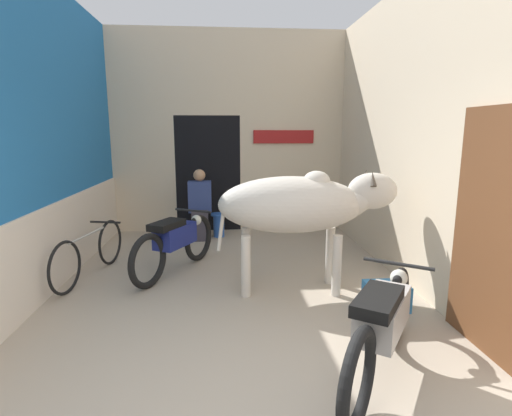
{
  "coord_description": "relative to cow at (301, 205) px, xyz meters",
  "views": [
    {
      "loc": [
        -0.11,
        -2.1,
        1.89
      ],
      "look_at": [
        0.27,
        2.46,
        1.0
      ],
      "focal_mm": 28.0,
      "sensor_mm": 36.0,
      "label": 1
    }
  ],
  "objects": [
    {
      "name": "plastic_stool",
      "position": [
        -0.99,
        2.54,
        -0.81
      ],
      "size": [
        0.28,
        0.28,
        0.43
      ],
      "color": "#2856B2",
      "rests_on": "ground_plane"
    },
    {
      "name": "motorcycle_near",
      "position": [
        0.29,
        -1.8,
        -0.59
      ],
      "size": [
        1.18,
        1.65,
        0.8
      ],
      "color": "black",
      "rests_on": "ground_plane"
    },
    {
      "name": "bicycle",
      "position": [
        -2.64,
        0.63,
        -0.71
      ],
      "size": [
        0.51,
        1.71,
        0.65
      ],
      "color": "black",
      "rests_on": "ground_plane"
    },
    {
      "name": "cow",
      "position": [
        0.0,
        0.0,
        0.0
      ],
      "size": [
        2.12,
        0.79,
        1.46
      ],
      "color": "beige",
      "rests_on": "ground_plane"
    },
    {
      "name": "wall_right_with_door",
      "position": [
        1.45,
        0.27,
        0.79
      ],
      "size": [
        0.22,
        5.48,
        3.7
      ],
      "color": "beige",
      "rests_on": "ground_plane"
    },
    {
      "name": "wall_left_shopfront",
      "position": [
        -3.03,
        0.31,
        0.75
      ],
      "size": [
        0.25,
        5.48,
        3.7
      ],
      "color": "#236BAD",
      "rests_on": "ground_plane"
    },
    {
      "name": "motorcycle_far",
      "position": [
        -1.55,
        0.71,
        -0.6
      ],
      "size": [
        0.95,
        1.66,
        0.79
      ],
      "color": "black",
      "rests_on": "ground_plane"
    },
    {
      "name": "wall_back_with_doorway",
      "position": [
        -0.94,
        3.33,
        0.5
      ],
      "size": [
        4.31,
        0.93,
        3.7
      ],
      "color": "beige",
      "rests_on": "ground_plane"
    },
    {
      "name": "crate",
      "position": [
        0.84,
        -0.6,
        -0.9
      ],
      "size": [
        0.44,
        0.32,
        0.28
      ],
      "color": "teal",
      "rests_on": "ground_plane"
    },
    {
      "name": "shopkeeper_seated",
      "position": [
        -1.31,
        2.41,
        -0.39
      ],
      "size": [
        0.4,
        0.33,
        1.24
      ],
      "color": "#3D3842",
      "rests_on": "ground_plane"
    }
  ]
}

